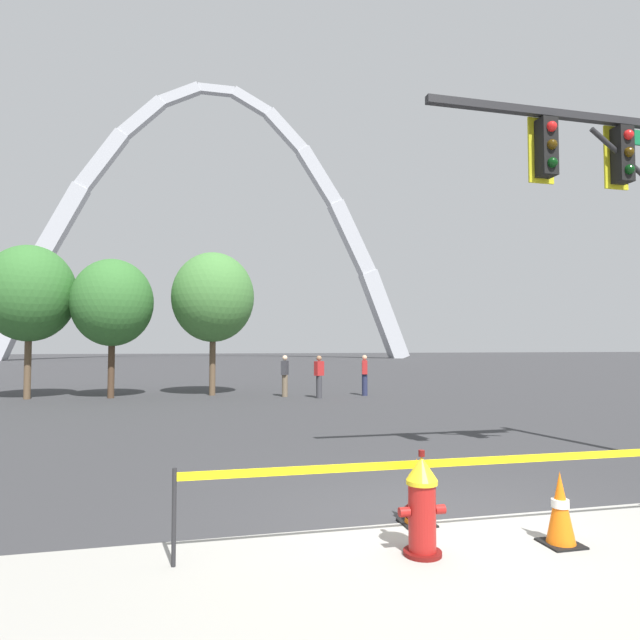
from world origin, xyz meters
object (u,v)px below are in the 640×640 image
(traffic_cone_by_hydrant, at_px, (560,509))
(pedestrian_walking_left, at_px, (285,375))
(pedestrian_walking_right, at_px, (365,375))
(monument_arch, at_px, (215,233))
(fire_hydrant, at_px, (422,506))
(traffic_signal_gantry, at_px, (637,216))
(traffic_cone_mid_sidewalk, at_px, (417,492))
(pedestrian_standing_center, at_px, (319,376))

(traffic_cone_by_hydrant, height_order, pedestrian_walking_left, pedestrian_walking_left)
(pedestrian_walking_right, bearing_deg, monument_arch, 94.05)
(fire_hydrant, relative_size, pedestrian_walking_left, 0.62)
(traffic_signal_gantry, relative_size, pedestrian_walking_right, 3.77)
(fire_hydrant, height_order, traffic_cone_mid_sidewalk, fire_hydrant)
(pedestrian_standing_center, bearing_deg, traffic_cone_by_hydrant, -93.89)
(pedestrian_walking_left, bearing_deg, traffic_cone_by_hydrant, -89.44)
(monument_arch, relative_size, pedestrian_standing_center, 35.73)
(traffic_cone_mid_sidewalk, distance_m, pedestrian_standing_center, 14.05)
(traffic_cone_mid_sidewalk, height_order, monument_arch, monument_arch)
(fire_hydrant, relative_size, pedestrian_standing_center, 0.62)
(traffic_cone_mid_sidewalk, relative_size, pedestrian_standing_center, 0.46)
(traffic_cone_mid_sidewalk, distance_m, monument_arch, 71.26)
(traffic_cone_by_hydrant, relative_size, pedestrian_walking_left, 0.46)
(pedestrian_walking_right, bearing_deg, pedestrian_standing_center, -164.16)
(traffic_cone_mid_sidewalk, bearing_deg, fire_hydrant, -110.60)
(traffic_cone_mid_sidewalk, height_order, pedestrian_walking_right, pedestrian_walking_right)
(fire_hydrant, height_order, pedestrian_walking_right, pedestrian_walking_right)
(traffic_signal_gantry, bearing_deg, pedestrian_walking_left, 104.98)
(fire_hydrant, xyz_separation_m, traffic_cone_by_hydrant, (1.45, -0.09, -0.11))
(monument_arch, xyz_separation_m, pedestrian_walking_left, (0.75, -54.47, -16.67))
(fire_hydrant, height_order, monument_arch, monument_arch)
(traffic_cone_by_hydrant, distance_m, pedestrian_walking_right, 15.63)
(monument_arch, bearing_deg, pedestrian_walking_left, -89.21)
(traffic_signal_gantry, xyz_separation_m, pedestrian_standing_center, (-2.37, 12.37, -3.25))
(traffic_signal_gantry, distance_m, pedestrian_walking_left, 14.05)
(traffic_cone_by_hydrant, bearing_deg, traffic_signal_gantry, 35.45)
(traffic_cone_by_hydrant, distance_m, pedestrian_walking_left, 15.62)
(pedestrian_standing_center, bearing_deg, pedestrian_walking_right, 15.84)
(fire_hydrant, xyz_separation_m, pedestrian_walking_left, (1.29, 15.52, 0.35))
(traffic_cone_mid_sidewalk, xyz_separation_m, pedestrian_walking_right, (4.12, 14.43, 0.46))
(traffic_signal_gantry, xyz_separation_m, pedestrian_walking_right, (-0.40, 12.93, -3.25))
(traffic_cone_by_hydrant, bearing_deg, pedestrian_standing_center, 86.11)
(traffic_cone_by_hydrant, xyz_separation_m, traffic_cone_mid_sidewalk, (-1.14, 0.91, 0.00))
(traffic_signal_gantry, bearing_deg, traffic_cone_by_hydrant, -144.55)
(traffic_cone_mid_sidewalk, xyz_separation_m, monument_arch, (0.24, 69.17, 17.13))
(pedestrian_walking_left, bearing_deg, monument_arch, 90.79)
(monument_arch, xyz_separation_m, pedestrian_standing_center, (1.91, -55.30, -16.67))
(pedestrian_walking_left, distance_m, pedestrian_standing_center, 1.42)
(fire_hydrant, bearing_deg, monument_arch, 89.55)
(traffic_cone_by_hydrant, relative_size, monument_arch, 0.01)
(monument_arch, bearing_deg, pedestrian_walking_right, -85.95)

